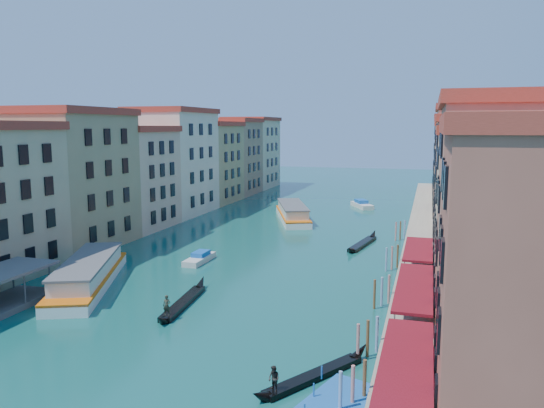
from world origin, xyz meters
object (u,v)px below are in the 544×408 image
(vaporetto_near, at_px, (89,274))
(vaporetto_far, at_px, (293,213))
(gondola_fore, at_px, (183,301))
(gondola_right, at_px, (312,374))
(blue_dock, at_px, (343,404))

(vaporetto_near, relative_size, vaporetto_far, 1.01)
(gondola_fore, distance_m, gondola_right, 19.28)
(gondola_right, bearing_deg, blue_dock, -17.23)
(vaporetto_far, distance_m, gondola_fore, 49.88)
(gondola_fore, distance_m, blue_dock, 23.25)
(vaporetto_near, bearing_deg, gondola_right, -49.47)
(vaporetto_near, height_order, vaporetto_far, vaporetto_near)
(gondola_fore, bearing_deg, blue_dock, -44.82)
(gondola_right, relative_size, blue_dock, 1.45)
(vaporetto_near, relative_size, gondola_fore, 1.58)
(gondola_fore, xyz_separation_m, gondola_right, (15.42, -11.57, 0.01))
(blue_dock, bearing_deg, gondola_fore, 159.44)
(gondola_fore, bearing_deg, gondola_right, -42.61)
(vaporetto_near, height_order, gondola_right, vaporetto_near)
(gondola_fore, relative_size, gondola_right, 1.27)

